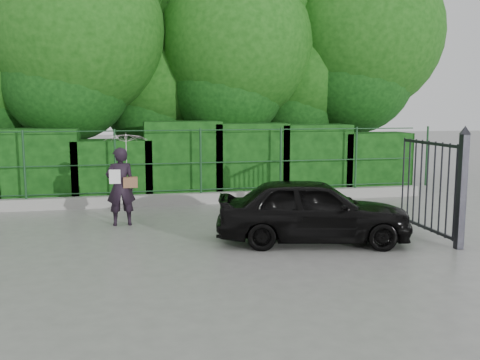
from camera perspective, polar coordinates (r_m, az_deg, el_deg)
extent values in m
plane|color=gray|center=(10.58, -2.99, -7.02)|extent=(80.00, 80.00, 0.00)
cube|color=#9E9E99|center=(14.91, -5.70, -2.01)|extent=(14.00, 0.25, 0.30)
cylinder|color=#193E20|center=(14.91, -22.02, 1.51)|extent=(0.06, 0.06, 1.80)
cylinder|color=#193E20|center=(14.68, -13.15, 1.80)|extent=(0.06, 0.06, 1.80)
cylinder|color=#193E20|center=(14.81, -4.22, 2.04)|extent=(0.06, 0.06, 1.80)
cylinder|color=#193E20|center=(15.29, 4.36, 2.23)|extent=(0.06, 0.06, 1.80)
cylinder|color=#193E20|center=(16.08, 12.26, 2.36)|extent=(0.06, 0.06, 1.80)
cylinder|color=#193E20|center=(17.15, 19.29, 2.43)|extent=(0.06, 0.06, 1.80)
cylinder|color=#193E20|center=(14.87, -5.71, -1.07)|extent=(13.60, 0.03, 0.03)
cylinder|color=#193E20|center=(14.77, -5.75, 1.81)|extent=(13.60, 0.03, 0.03)
cylinder|color=#193E20|center=(14.70, -5.80, 5.30)|extent=(13.60, 0.03, 0.03)
cube|color=black|center=(15.87, -20.66, 1.38)|extent=(2.20, 1.20, 2.09)
cube|color=black|center=(15.71, -13.41, 1.00)|extent=(2.20, 1.20, 1.75)
cube|color=black|center=(15.76, -6.15, 2.13)|extent=(2.20, 1.20, 2.27)
cube|color=black|center=(16.08, 0.96, 2.17)|extent=(2.20, 1.20, 2.19)
cube|color=black|center=(16.65, 7.69, 2.21)|extent=(2.20, 1.20, 2.14)
cube|color=black|center=(17.43, 13.89, 1.85)|extent=(2.20, 1.20, 1.87)
cylinder|color=black|center=(18.53, -24.24, 4.66)|extent=(0.36, 0.36, 3.75)
cylinder|color=black|center=(17.36, -16.75, 6.08)|extent=(0.36, 0.36, 4.50)
sphere|color=#14470F|center=(17.49, -17.12, 14.95)|extent=(5.40, 5.40, 5.40)
cylinder|color=black|center=(18.66, -8.65, 4.53)|extent=(0.36, 0.36, 3.25)
sphere|color=#14470F|center=(18.64, -8.78, 10.52)|extent=(3.90, 3.90, 3.90)
cylinder|color=black|center=(17.97, -0.46, 6.08)|extent=(0.36, 0.36, 4.25)
sphere|color=#14470F|center=(18.06, -0.47, 14.19)|extent=(5.10, 5.10, 5.10)
cylinder|color=black|center=(19.30, 6.44, 5.05)|extent=(0.36, 0.36, 3.50)
sphere|color=#14470F|center=(19.31, 6.54, 11.29)|extent=(4.20, 4.20, 4.20)
cylinder|color=black|center=(19.64, 12.43, 6.79)|extent=(0.36, 0.36, 4.75)
sphere|color=#14470F|center=(19.79, 12.68, 15.07)|extent=(5.70, 5.70, 5.70)
cube|color=black|center=(10.96, 22.56, -1.23)|extent=(0.14, 0.14, 2.20)
cone|color=black|center=(10.84, 22.90, 4.94)|extent=(0.22, 0.22, 0.16)
cube|color=black|center=(12.08, 19.23, -4.83)|extent=(0.05, 2.00, 0.06)
cube|color=black|center=(11.82, 19.64, 3.71)|extent=(0.05, 2.00, 0.06)
cylinder|color=black|center=(11.13, 21.96, -1.32)|extent=(0.04, 0.04, 1.90)
cylinder|color=black|center=(11.33, 21.26, -1.12)|extent=(0.04, 0.04, 1.90)
cylinder|color=black|center=(11.54, 20.59, -0.93)|extent=(0.04, 0.04, 1.90)
cylinder|color=black|center=(11.75, 19.94, -0.75)|extent=(0.04, 0.04, 1.90)
cylinder|color=black|center=(11.96, 19.31, -0.57)|extent=(0.04, 0.04, 1.90)
cylinder|color=black|center=(12.17, 18.70, -0.40)|extent=(0.04, 0.04, 1.90)
cylinder|color=black|center=(12.38, 18.11, -0.23)|extent=(0.04, 0.04, 1.90)
cylinder|color=black|center=(12.60, 17.55, -0.07)|extent=(0.04, 0.04, 1.90)
cylinder|color=black|center=(12.81, 17.00, 0.09)|extent=(0.04, 0.04, 1.90)
imported|color=black|center=(12.46, -12.61, -0.68)|extent=(0.68, 0.47, 1.79)
imported|color=white|center=(12.42, -12.03, 2.90)|extent=(0.98, 1.00, 0.90)
cube|color=brown|center=(12.37, -11.61, -0.24)|extent=(0.32, 0.15, 0.24)
cube|color=white|center=(12.31, -13.21, 0.34)|extent=(0.25, 0.02, 0.32)
imported|color=black|center=(10.82, 7.77, -3.18)|extent=(4.09, 2.35, 1.31)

